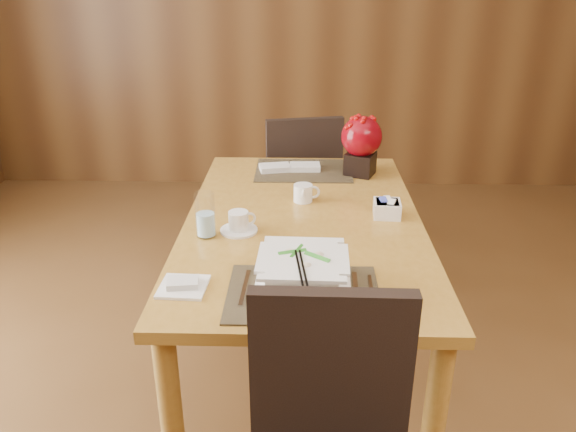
{
  "coord_description": "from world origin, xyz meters",
  "views": [
    {
      "loc": [
        -0.01,
        -1.37,
        1.63
      ],
      "look_at": [
        -0.05,
        0.35,
        0.87
      ],
      "focal_mm": 35.0,
      "sensor_mm": 36.0,
      "label": 1
    }
  ],
  "objects_px": {
    "dining_table": "(303,241)",
    "far_chair": "(300,184)",
    "coffee_cup": "(239,223)",
    "sugar_caddy": "(387,209)",
    "soup_setting": "(303,274)",
    "berry_decor": "(361,142)",
    "water_glass": "(205,215)",
    "creamer_jug": "(303,193)",
    "bread_plate": "(183,287)"
  },
  "relations": [
    {
      "from": "soup_setting",
      "to": "berry_decor",
      "type": "relative_size",
      "value": 1.07
    },
    {
      "from": "soup_setting",
      "to": "far_chair",
      "type": "bearing_deg",
      "value": 92.29
    },
    {
      "from": "coffee_cup",
      "to": "water_glass",
      "type": "bearing_deg",
      "value": -159.67
    },
    {
      "from": "coffee_cup",
      "to": "sugar_caddy",
      "type": "relative_size",
      "value": 1.34
    },
    {
      "from": "creamer_jug",
      "to": "sugar_caddy",
      "type": "xyz_separation_m",
      "value": [
        0.32,
        -0.14,
        -0.01
      ]
    },
    {
      "from": "dining_table",
      "to": "bread_plate",
      "type": "xyz_separation_m",
      "value": [
        -0.36,
        -0.52,
        0.1
      ]
    },
    {
      "from": "bread_plate",
      "to": "far_chair",
      "type": "height_order",
      "value": "far_chair"
    },
    {
      "from": "berry_decor",
      "to": "bread_plate",
      "type": "height_order",
      "value": "berry_decor"
    },
    {
      "from": "dining_table",
      "to": "bread_plate",
      "type": "distance_m",
      "value": 0.64
    },
    {
      "from": "water_glass",
      "to": "sugar_caddy",
      "type": "bearing_deg",
      "value": 16.13
    },
    {
      "from": "dining_table",
      "to": "water_glass",
      "type": "distance_m",
      "value": 0.42
    },
    {
      "from": "soup_setting",
      "to": "dining_table",
      "type": "bearing_deg",
      "value": 91.52
    },
    {
      "from": "bread_plate",
      "to": "soup_setting",
      "type": "bearing_deg",
      "value": -1.45
    },
    {
      "from": "dining_table",
      "to": "water_glass",
      "type": "height_order",
      "value": "water_glass"
    },
    {
      "from": "sugar_caddy",
      "to": "berry_decor",
      "type": "xyz_separation_m",
      "value": [
        -0.06,
        0.48,
        0.13
      ]
    },
    {
      "from": "coffee_cup",
      "to": "berry_decor",
      "type": "xyz_separation_m",
      "value": [
        0.5,
        0.63,
        0.12
      ]
    },
    {
      "from": "sugar_caddy",
      "to": "bread_plate",
      "type": "distance_m",
      "value": 0.88
    },
    {
      "from": "bread_plate",
      "to": "far_chair",
      "type": "relative_size",
      "value": 0.15
    },
    {
      "from": "dining_table",
      "to": "water_glass",
      "type": "relative_size",
      "value": 9.13
    },
    {
      "from": "water_glass",
      "to": "dining_table",
      "type": "bearing_deg",
      "value": 25.15
    },
    {
      "from": "dining_table",
      "to": "water_glass",
      "type": "xyz_separation_m",
      "value": [
        -0.35,
        -0.16,
        0.18
      ]
    },
    {
      "from": "creamer_jug",
      "to": "far_chair",
      "type": "xyz_separation_m",
      "value": [
        -0.01,
        0.82,
        -0.27
      ]
    },
    {
      "from": "creamer_jug",
      "to": "sugar_caddy",
      "type": "relative_size",
      "value": 0.98
    },
    {
      "from": "creamer_jug",
      "to": "far_chair",
      "type": "relative_size",
      "value": 0.11
    },
    {
      "from": "dining_table",
      "to": "far_chair",
      "type": "relative_size",
      "value": 1.63
    },
    {
      "from": "dining_table",
      "to": "berry_decor",
      "type": "xyz_separation_m",
      "value": [
        0.26,
        0.51,
        0.25
      ]
    },
    {
      "from": "soup_setting",
      "to": "creamer_jug",
      "type": "xyz_separation_m",
      "value": [
        0.0,
        0.71,
        -0.02
      ]
    },
    {
      "from": "soup_setting",
      "to": "sugar_caddy",
      "type": "relative_size",
      "value": 2.89
    },
    {
      "from": "water_glass",
      "to": "bread_plate",
      "type": "xyz_separation_m",
      "value": [
        -0.01,
        -0.36,
        -0.08
      ]
    },
    {
      "from": "coffee_cup",
      "to": "creamer_jug",
      "type": "relative_size",
      "value": 1.37
    },
    {
      "from": "bread_plate",
      "to": "far_chair",
      "type": "bearing_deg",
      "value": 77.21
    },
    {
      "from": "far_chair",
      "to": "berry_decor",
      "type": "bearing_deg",
      "value": 108.16
    },
    {
      "from": "soup_setting",
      "to": "creamer_jug",
      "type": "height_order",
      "value": "soup_setting"
    },
    {
      "from": "berry_decor",
      "to": "far_chair",
      "type": "relative_size",
      "value": 0.3
    },
    {
      "from": "dining_table",
      "to": "far_chair",
      "type": "height_order",
      "value": "far_chair"
    },
    {
      "from": "sugar_caddy",
      "to": "far_chair",
      "type": "xyz_separation_m",
      "value": [
        -0.34,
        0.96,
        -0.26
      ]
    },
    {
      "from": "creamer_jug",
      "to": "bread_plate",
      "type": "height_order",
      "value": "creamer_jug"
    },
    {
      "from": "coffee_cup",
      "to": "creamer_jug",
      "type": "height_order",
      "value": "coffee_cup"
    },
    {
      "from": "coffee_cup",
      "to": "creamer_jug",
      "type": "bearing_deg",
      "value": 51.74
    },
    {
      "from": "water_glass",
      "to": "creamer_jug",
      "type": "xyz_separation_m",
      "value": [
        0.35,
        0.34,
        -0.05
      ]
    },
    {
      "from": "coffee_cup",
      "to": "water_glass",
      "type": "xyz_separation_m",
      "value": [
        -0.11,
        -0.04,
        0.05
      ]
    },
    {
      "from": "water_glass",
      "to": "bread_plate",
      "type": "bearing_deg",
      "value": -92.09
    },
    {
      "from": "creamer_jug",
      "to": "far_chair",
      "type": "bearing_deg",
      "value": 87.54
    },
    {
      "from": "dining_table",
      "to": "soup_setting",
      "type": "bearing_deg",
      "value": -90.24
    },
    {
      "from": "soup_setting",
      "to": "water_glass",
      "type": "xyz_separation_m",
      "value": [
        -0.35,
        0.37,
        0.02
      ]
    },
    {
      "from": "creamer_jug",
      "to": "bread_plate",
      "type": "xyz_separation_m",
      "value": [
        -0.36,
        -0.7,
        -0.03
      ]
    },
    {
      "from": "sugar_caddy",
      "to": "bread_plate",
      "type": "bearing_deg",
      "value": -141.0
    },
    {
      "from": "far_chair",
      "to": "bread_plate",
      "type": "bearing_deg",
      "value": 65.46
    },
    {
      "from": "coffee_cup",
      "to": "sugar_caddy",
      "type": "distance_m",
      "value": 0.58
    },
    {
      "from": "water_glass",
      "to": "sugar_caddy",
      "type": "height_order",
      "value": "water_glass"
    }
  ]
}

